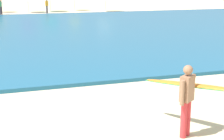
{
  "coord_description": "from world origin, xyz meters",
  "views": [
    {
      "loc": [
        -1.26,
        -6.34,
        3.57
      ],
      "look_at": [
        1.8,
        3.09,
        1.1
      ],
      "focal_mm": 57.34,
      "sensor_mm": 36.0,
      "label": 1
    }
  ],
  "objects_px": {
    "beachgoer_near_row_left": "(1,7)",
    "beachgoer_near_row_right": "(0,7)",
    "beachgoer_near_row_mid": "(47,6)",
    "surfer_with_board": "(192,92)"
  },
  "relations": [
    {
      "from": "beachgoer_near_row_left",
      "to": "beachgoer_near_row_right",
      "type": "xyz_separation_m",
      "value": [
        -0.13,
        -0.26,
        0.0
      ]
    },
    {
      "from": "beachgoer_near_row_left",
      "to": "beachgoer_near_row_right",
      "type": "height_order",
      "value": "same"
    },
    {
      "from": "surfer_with_board",
      "to": "beachgoer_near_row_right",
      "type": "distance_m",
      "value": 34.65
    },
    {
      "from": "beachgoer_near_row_mid",
      "to": "beachgoer_near_row_right",
      "type": "relative_size",
      "value": 1.0
    },
    {
      "from": "beachgoer_near_row_mid",
      "to": "beachgoer_near_row_right",
      "type": "distance_m",
      "value": 5.12
    },
    {
      "from": "surfer_with_board",
      "to": "beachgoer_near_row_mid",
      "type": "bearing_deg",
      "value": 87.69
    },
    {
      "from": "beachgoer_near_row_left",
      "to": "beachgoer_near_row_right",
      "type": "bearing_deg",
      "value": -117.02
    },
    {
      "from": "beachgoer_near_row_mid",
      "to": "beachgoer_near_row_right",
      "type": "bearing_deg",
      "value": -179.93
    },
    {
      "from": "surfer_with_board",
      "to": "beachgoer_near_row_left",
      "type": "relative_size",
      "value": 1.65
    },
    {
      "from": "surfer_with_board",
      "to": "beachgoer_near_row_right",
      "type": "relative_size",
      "value": 1.65
    }
  ]
}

